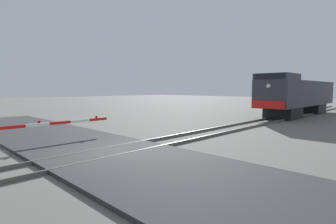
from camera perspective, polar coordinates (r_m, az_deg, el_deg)
name	(u,v)px	position (r m, az deg, el deg)	size (l,w,h in m)	color
ground_plane	(107,155)	(11.06, -13.23, -9.17)	(160.00, 160.00, 0.00)	#605E59
rail_track_left	(98,150)	(11.64, -15.15, -8.12)	(0.08, 80.00, 0.15)	#59544C
rail_track_right	(117,156)	(10.46, -11.10, -9.53)	(0.08, 80.00, 0.15)	#59544C
road_surface	(107,153)	(11.04, -13.24, -8.82)	(36.00, 5.27, 0.14)	#2D2D30
locomotive	(298,95)	(29.67, 26.58, 3.36)	(2.93, 14.94, 4.01)	black
crossing_gate	(15,132)	(13.51, -30.49, -3.86)	(0.36, 6.05, 1.22)	silver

